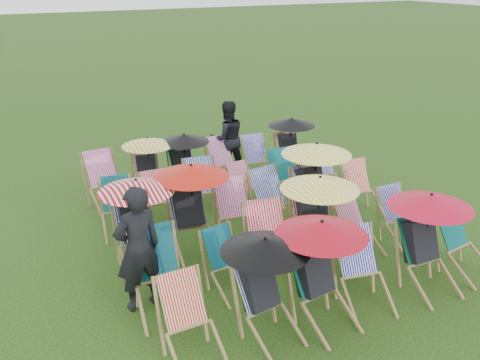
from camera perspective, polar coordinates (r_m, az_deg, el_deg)
name	(u,v)px	position (r m, az deg, el deg)	size (l,w,h in m)	color
ground	(261,238)	(8.84, 2.22, -6.21)	(100.00, 100.00, 0.00)	black
deckchair_0	(191,324)	(6.17, -5.20, -15.02)	(0.64, 0.88, 0.93)	olive
deckchair_1	(267,288)	(6.37, 2.88, -11.40)	(1.06, 1.15, 1.25)	olive
deckchair_2	(322,272)	(6.64, 8.76, -9.71)	(1.13, 1.21, 1.34)	olive
deckchair_3	(364,272)	(7.20, 13.11, -9.52)	(0.78, 0.98, 0.95)	olive
deckchair_4	(428,241)	(7.68, 19.46, -6.17)	(1.13, 1.17, 1.34)	olive
deckchair_5	(465,244)	(8.35, 22.86, -6.30)	(0.73, 0.92, 0.92)	olive
deckchair_6	(161,276)	(6.93, -8.47, -10.09)	(0.77, 1.01, 1.03)	olive
deckchair_7	(229,264)	(7.31, -1.13, -8.93)	(0.64, 0.83, 0.83)	olive
deckchair_8	(272,245)	(7.58, 3.45, -6.91)	(0.84, 1.05, 1.03)	olive
deckchair_9	(318,221)	(7.85, 8.30, -4.38)	(1.15, 1.22, 1.36)	olive
deckchair_10	(358,226)	(8.45, 12.46, -4.83)	(0.67, 0.86, 0.87)	olive
deckchair_11	(402,218)	(8.92, 16.90, -3.86)	(0.59, 0.81, 0.86)	olive
deckchair_12	(138,223)	(7.91, -10.87, -4.50)	(1.11, 1.15, 1.32)	olive
deckchair_13	(192,208)	(8.20, -5.19, -2.98)	(1.16, 1.22, 1.38)	olive
deckchair_14	(237,214)	(8.55, -0.37, -3.62)	(0.75, 0.96, 0.96)	olive
deckchair_15	(278,204)	(8.85, 4.10, -2.53)	(0.83, 1.04, 1.03)	olive
deckchair_16	(317,183)	(9.15, 8.26, -0.32)	(1.18, 1.29, 1.40)	olive
deckchair_17	(362,189)	(9.80, 12.93, -0.99)	(0.67, 0.88, 0.90)	olive
deckchair_18	(118,208)	(9.06, -12.84, -2.95)	(0.70, 0.89, 0.88)	olive
deckchair_19	(159,201)	(9.25, -8.58, -2.19)	(0.60, 0.81, 0.86)	olive
deckchair_20	(205,190)	(9.46, -3.81, -1.06)	(0.75, 0.96, 0.96)	olive
deckchair_21	(247,188)	(9.70, 0.76, -0.88)	(0.66, 0.83, 0.82)	olive
deckchair_22	(287,177)	(10.13, 5.07, 0.32)	(0.60, 0.84, 0.91)	olive
deckchair_23	(325,172)	(10.59, 9.09, 0.90)	(0.70, 0.87, 0.84)	olive
deckchair_24	(107,182)	(10.05, -14.01, -0.19)	(0.77, 0.99, 1.00)	olive
deckchair_25	(148,167)	(10.30, -9.82, 1.38)	(0.98, 1.03, 1.16)	olive
deckchair_26	(185,163)	(10.44, -5.92, 1.85)	(0.97, 1.01, 1.16)	olive
deckchair_27	(226,163)	(10.82, -1.55, 1.87)	(0.70, 0.91, 0.93)	olive
deckchair_28	(260,159)	(11.06, 2.11, 2.21)	(0.62, 0.84, 0.89)	olive
deckchair_29	(291,145)	(11.42, 5.43, 3.72)	(1.00, 1.06, 1.19)	olive
person_left	(138,249)	(6.89, -10.83, -7.24)	(0.62, 0.41, 1.70)	black
person_rear	(227,139)	(11.23, -1.38, 4.44)	(0.78, 0.61, 1.61)	black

